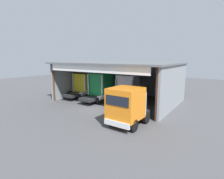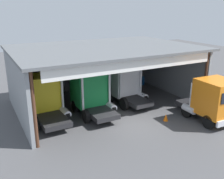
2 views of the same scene
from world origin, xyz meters
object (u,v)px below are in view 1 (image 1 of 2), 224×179
object	(u,v)px
oil_drum	(131,93)
truck_white_center_left_bay	(127,89)
truck_yellow_center_right_bay	(83,85)
truck_orange_center_bay	(127,106)
tool_cart	(171,98)
traffic_cone	(110,112)
truck_green_right_bay	(100,86)

from	to	relation	value
oil_drum	truck_white_center_left_bay	bearing A→B (deg)	-68.55
truck_yellow_center_right_bay	truck_white_center_left_bay	xyz separation A→B (m)	(7.34, 0.27, 0.09)
truck_white_center_left_bay	truck_orange_center_bay	bearing A→B (deg)	-63.97
truck_orange_center_bay	tool_cart	size ratio (longest dim) A/B	4.90
truck_orange_center_bay	oil_drum	bearing A→B (deg)	-62.32
traffic_cone	truck_orange_center_bay	bearing A→B (deg)	-30.81
traffic_cone	truck_green_right_bay	bearing A→B (deg)	136.75
truck_white_center_left_bay	truck_yellow_center_right_bay	bearing A→B (deg)	179.59
truck_white_center_left_bay	truck_orange_center_bay	size ratio (longest dim) A/B	0.99
truck_green_right_bay	tool_cart	world-z (taller)	truck_green_right_bay
truck_white_center_left_bay	tool_cart	size ratio (longest dim) A/B	4.87
truck_white_center_left_bay	truck_orange_center_bay	world-z (taller)	truck_white_center_left_bay
truck_orange_center_bay	tool_cart	world-z (taller)	truck_orange_center_bay
truck_orange_center_bay	traffic_cone	xyz separation A→B (m)	(-2.96, 1.76, -1.51)
oil_drum	traffic_cone	world-z (taller)	oil_drum
truck_yellow_center_right_bay	oil_drum	bearing A→B (deg)	39.12
truck_yellow_center_right_bay	traffic_cone	xyz separation A→B (m)	(8.09, -4.78, -1.53)
truck_yellow_center_right_bay	oil_drum	size ratio (longest dim) A/B	5.45
truck_yellow_center_right_bay	truck_orange_center_bay	size ratio (longest dim) A/B	1.03
oil_drum	tool_cart	size ratio (longest dim) A/B	0.93
truck_white_center_left_bay	oil_drum	distance (m)	5.06
truck_green_right_bay	traffic_cone	bearing A→B (deg)	-43.46
truck_yellow_center_right_bay	traffic_cone	world-z (taller)	truck_yellow_center_right_bay
truck_white_center_left_bay	tool_cart	xyz separation A→B (m)	(4.41, 4.01, -1.40)
truck_orange_center_bay	oil_drum	xyz separation A→B (m)	(-5.48, 11.33, -1.33)
truck_yellow_center_right_bay	tool_cart	distance (m)	12.58
truck_green_right_bay	truck_orange_center_bay	world-z (taller)	truck_green_right_bay
truck_green_right_bay	truck_yellow_center_right_bay	bearing A→B (deg)	170.46
truck_yellow_center_right_bay	truck_orange_center_bay	distance (m)	12.84
traffic_cone	truck_white_center_left_bay	bearing A→B (deg)	98.43
truck_white_center_left_bay	tool_cart	world-z (taller)	truck_white_center_left_bay
truck_orange_center_bay	traffic_cone	bearing A→B (deg)	-28.95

